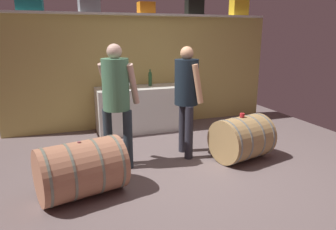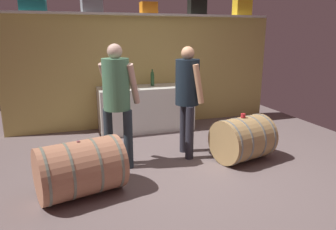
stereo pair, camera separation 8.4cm
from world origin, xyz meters
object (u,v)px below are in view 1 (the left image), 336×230
at_px(toolcase_teal, 30,4).
at_px(work_cabinet, 144,109).
at_px(toolcase_grey, 89,3).
at_px(toolcase_orange, 146,8).
at_px(wine_bottle_amber, 121,80).
at_px(toolcase_black, 194,6).
at_px(wine_barrel_near, 242,138).
at_px(wine_barrel_far, 81,169).
at_px(visitor_tasting, 116,94).
at_px(wine_glass, 131,84).
at_px(tasting_cup, 242,115).
at_px(wine_bottle_green, 150,78).
at_px(winemaker_pouring, 187,90).
at_px(red_funnel, 183,83).
at_px(toolcase_yellow, 239,7).

bearing_deg(toolcase_teal, work_cabinet, -3.31).
bearing_deg(toolcase_grey, toolcase_orange, -4.30).
bearing_deg(wine_bottle_amber, toolcase_black, 8.10).
relative_size(toolcase_grey, wine_barrel_near, 0.39).
relative_size(wine_barrel_far, visitor_tasting, 0.63).
bearing_deg(work_cabinet, visitor_tasting, -117.07).
bearing_deg(toolcase_teal, wine_glass, -13.06).
relative_size(toolcase_grey, tasting_cup, 5.23).
distance_m(toolcase_grey, tasting_cup, 3.27).
bearing_deg(toolcase_grey, wine_barrel_near, -53.29).
bearing_deg(toolcase_orange, toolcase_teal, 178.41).
height_order(wine_bottle_green, winemaker_pouring, winemaker_pouring).
bearing_deg(wine_barrel_far, visitor_tasting, 36.57).
bearing_deg(wine_barrel_far, red_funnel, 30.83).
bearing_deg(toolcase_yellow, toolcase_black, -177.51).
bearing_deg(work_cabinet, wine_bottle_amber, 178.05).
bearing_deg(wine_bottle_green, toolcase_yellow, 4.17).
relative_size(toolcase_teal, wine_barrel_far, 0.38).
xyz_separation_m(toolcase_black, wine_bottle_green, (-0.97, -0.14, -1.35)).
xyz_separation_m(toolcase_orange, wine_barrel_near, (0.83, -2.14, -1.96)).
xyz_separation_m(toolcase_grey, toolcase_black, (2.01, 0.00, 0.01)).
distance_m(red_funnel, winemaker_pouring, 1.40).
bearing_deg(toolcase_black, wine_glass, -163.63).
bearing_deg(wine_barrel_near, wine_glass, 113.37).
distance_m(toolcase_yellow, tasting_cup, 2.96).
xyz_separation_m(wine_glass, winemaker_pouring, (0.55, -1.23, 0.06)).
relative_size(toolcase_teal, wine_barrel_near, 0.45).
distance_m(red_funnel, wine_barrel_far, 2.99).
relative_size(toolcase_yellow, wine_bottle_green, 1.13).
bearing_deg(winemaker_pouring, wine_bottle_amber, -150.85).
relative_size(toolcase_grey, wine_bottle_amber, 1.08).
distance_m(toolcase_black, tasting_cup, 2.71).
bearing_deg(red_funnel, visitor_tasting, -137.80).
bearing_deg(winemaker_pouring, wine_bottle_green, -172.07).
relative_size(wine_bottle_green, winemaker_pouring, 0.19).
relative_size(toolcase_teal, toolcase_grey, 1.16).
distance_m(work_cabinet, tasting_cup, 2.15).
bearing_deg(visitor_tasting, work_cabinet, 100.46).
xyz_separation_m(toolcase_orange, toolcase_yellow, (1.98, 0.00, 0.08)).
relative_size(toolcase_teal, winemaker_pouring, 0.25).
distance_m(toolcase_grey, visitor_tasting, 2.21).
relative_size(toolcase_grey, toolcase_black, 1.03).
relative_size(toolcase_yellow, winemaker_pouring, 0.22).
bearing_deg(toolcase_grey, wine_glass, -42.81).
relative_size(toolcase_orange, winemaker_pouring, 0.18).
relative_size(wine_bottle_green, wine_glass, 2.07).
xyz_separation_m(tasting_cup, visitor_tasting, (-1.75, 0.35, 0.36)).
bearing_deg(toolcase_grey, wine_barrel_far, -104.91).
xyz_separation_m(wine_bottle_amber, wine_barrel_far, (-0.92, -2.24, -0.66)).
relative_size(wine_bottle_amber, wine_barrel_far, 0.30).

